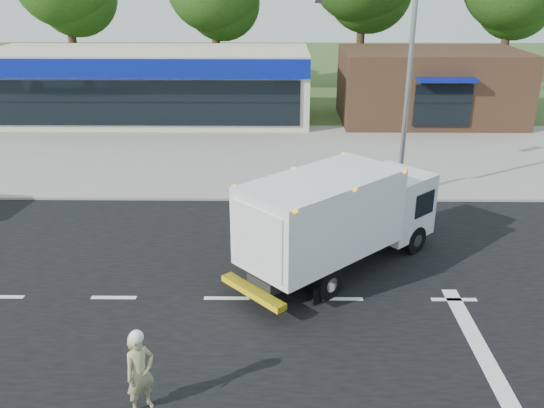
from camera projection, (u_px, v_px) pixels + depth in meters
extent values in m
plane|color=#385123|center=(340.00, 299.00, 15.19)|extent=(120.00, 120.00, 0.00)
cube|color=black|center=(340.00, 299.00, 15.18)|extent=(60.00, 14.00, 0.02)
cube|color=gray|center=(320.00, 189.00, 22.77)|extent=(60.00, 2.40, 0.12)
cube|color=gray|center=(312.00, 148.00, 28.16)|extent=(60.00, 9.00, 0.02)
cube|color=silver|center=(1.00, 297.00, 15.27)|extent=(1.20, 0.15, 0.01)
cube|color=silver|center=(114.00, 298.00, 15.24)|extent=(1.20, 0.15, 0.01)
cube|color=silver|center=(227.00, 298.00, 15.21)|extent=(1.20, 0.15, 0.01)
cube|color=silver|center=(340.00, 299.00, 15.18)|extent=(1.20, 0.15, 0.01)
cube|color=silver|center=(454.00, 300.00, 15.15)|extent=(1.20, 0.15, 0.01)
cube|color=silver|center=(493.00, 373.00, 12.37)|extent=(0.40, 7.00, 0.01)
cube|color=black|center=(320.00, 257.00, 16.06)|extent=(3.96, 3.77, 0.32)
cube|color=silver|center=(393.00, 203.00, 17.78)|extent=(2.67, 2.68, 1.91)
cube|color=black|center=(410.00, 190.00, 18.25)|extent=(1.28, 1.36, 0.82)
cube|color=white|center=(321.00, 215.00, 15.58)|extent=(4.83, 4.70, 2.14)
cube|color=silver|center=(257.00, 241.00, 14.17)|extent=(1.28, 1.37, 1.73)
cube|color=yellow|center=(253.00, 292.00, 14.57)|extent=(1.72, 1.82, 0.16)
cube|color=orange|center=(323.00, 179.00, 15.19)|extent=(4.72, 4.60, 0.07)
cylinder|color=black|center=(369.00, 223.00, 18.77)|extent=(0.83, 0.80, 0.87)
cylinder|color=black|center=(414.00, 239.00, 17.58)|extent=(0.83, 0.80, 0.87)
cylinder|color=black|center=(281.00, 259.00, 16.36)|extent=(0.83, 0.80, 0.87)
cylinder|color=black|center=(328.00, 283.00, 15.11)|extent=(0.83, 0.80, 0.87)
imported|color=tan|center=(140.00, 373.00, 11.07)|extent=(0.73, 0.73, 1.72)
sphere|color=white|center=(136.00, 337.00, 10.76)|extent=(0.28, 0.28, 0.28)
cube|color=beige|center=(151.00, 85.00, 33.08)|extent=(18.00, 6.00, 4.00)
cube|color=navy|center=(137.00, 69.00, 29.73)|extent=(18.00, 0.30, 1.00)
cube|color=black|center=(140.00, 103.00, 30.40)|extent=(17.00, 0.12, 2.40)
cube|color=#382316|center=(429.00, 86.00, 32.91)|extent=(10.00, 6.00, 4.00)
cube|color=navy|center=(446.00, 79.00, 29.70)|extent=(3.00, 1.20, 0.20)
cube|color=black|center=(443.00, 106.00, 30.27)|extent=(3.00, 0.12, 2.20)
cylinder|color=gray|center=(407.00, 93.00, 20.71)|extent=(0.18, 0.18, 8.00)
cylinder|color=#332114|center=(72.00, 40.00, 39.94)|extent=(0.56, 0.56, 7.35)
cylinder|color=#332114|center=(216.00, 44.00, 39.93)|extent=(0.56, 0.56, 6.86)
sphere|color=#1E4012|center=(223.00, 3.00, 39.40)|extent=(5.10, 5.10, 5.10)
cylinder|color=#332114|center=(361.00, 36.00, 39.64)|extent=(0.56, 0.56, 7.84)
cylinder|color=#332114|center=(505.00, 43.00, 39.70)|extent=(0.56, 0.56, 7.00)
sphere|color=#1E4012|center=(516.00, 1.00, 39.14)|extent=(5.20, 5.20, 5.20)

